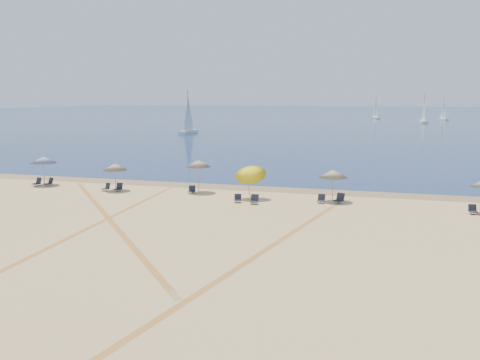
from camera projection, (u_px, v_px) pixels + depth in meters
The scene contains 23 objects.
ground at pixel (100, 292), 19.75m from camera, with size 160.00×160.00×0.00m, color tan.
ocean at pixel (362, 114), 233.37m from camera, with size 500.00×500.00×0.00m, color #0C2151.
wet_sand at pixel (253, 188), 42.54m from camera, with size 500.00×500.00×0.00m, color olive.
umbrella_0 at pixel (43, 160), 43.71m from camera, with size 2.19×2.19×2.53m.
umbrella_1 at pixel (115, 167), 41.15m from camera, with size 1.96×1.96×2.28m.
umbrella_2 at pixel (199, 163), 40.36m from camera, with size 1.99×1.99×2.65m.
umbrella_3 at pixel (250, 172), 37.72m from camera, with size 2.32×2.30×2.83m.
umbrella_4 at pixel (333, 174), 36.86m from camera, with size 2.08×2.08×2.37m.
chair_0 at pixel (37, 182), 43.54m from camera, with size 0.76×0.82×0.70m.
chair_1 at pixel (49, 182), 43.48m from camera, with size 0.82×0.87×0.71m.
chair_2 at pixel (106, 187), 41.20m from camera, with size 0.73×0.77×0.63m.
chair_3 at pixel (119, 188), 41.03m from camera, with size 0.62×0.71×0.66m.
chair_4 at pixel (192, 190), 40.01m from camera, with size 0.64×0.71×0.63m.
chair_5 at pixel (238, 199), 36.66m from camera, with size 0.64×0.70×0.60m.
chair_6 at pixel (254, 200), 36.15m from camera, with size 0.59×0.68×0.67m.
chair_7 at pixel (321, 199), 36.51m from camera, with size 0.52×0.61×0.62m.
chair_8 at pixel (339, 199), 36.42m from camera, with size 0.83×0.88×0.72m.
chair_9 at pixel (473, 210), 33.04m from camera, with size 0.57×0.65×0.61m.
sailboat_0 at pixel (376, 112), 180.18m from camera, with size 3.44×5.15×7.60m.
sailboat_1 at pixel (443, 113), 169.59m from camera, with size 3.24×5.14×7.53m.
sailboat_2 at pixel (424, 114), 150.99m from camera, with size 2.32×6.18×8.99m.
sailboat_3 at pixel (188, 120), 106.38m from camera, with size 2.17×6.20×9.04m.
tire_tracks at pixel (138, 235), 28.06m from camera, with size 47.33×43.21×0.00m.
Camera 1 is at (10.39, -16.58, 7.49)m, focal length 38.06 mm.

